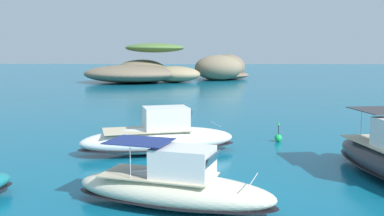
{
  "coord_description": "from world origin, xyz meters",
  "views": [
    {
      "loc": [
        -0.39,
        -20.52,
        6.81
      ],
      "look_at": [
        -1.16,
        11.38,
        2.63
      ],
      "focal_mm": 41.29,
      "sensor_mm": 36.0,
      "label": 1
    }
  ],
  "objects_px": {
    "channel_buoy": "(278,137)",
    "islet_large": "(143,70)",
    "motorboat_cream": "(174,187)",
    "islet_small": "(221,70)",
    "motorboat_white": "(159,138)"
  },
  "relations": [
    {
      "from": "islet_large",
      "to": "motorboat_cream",
      "type": "bearing_deg",
      "value": -81.41
    },
    {
      "from": "islet_small",
      "to": "motorboat_white",
      "type": "bearing_deg",
      "value": -95.46
    },
    {
      "from": "motorboat_cream",
      "to": "channel_buoy",
      "type": "distance_m",
      "value": 15.73
    },
    {
      "from": "islet_small",
      "to": "motorboat_white",
      "type": "xyz_separation_m",
      "value": [
        -7.18,
        -75.09,
        -1.25
      ]
    },
    {
      "from": "motorboat_cream",
      "to": "islet_large",
      "type": "bearing_deg",
      "value": 98.59
    },
    {
      "from": "islet_large",
      "to": "islet_small",
      "type": "distance_m",
      "value": 18.89
    },
    {
      "from": "channel_buoy",
      "to": "islet_large",
      "type": "bearing_deg",
      "value": 106.35
    },
    {
      "from": "islet_large",
      "to": "motorboat_white",
      "type": "distance_m",
      "value": 68.2
    },
    {
      "from": "motorboat_white",
      "to": "islet_large",
      "type": "bearing_deg",
      "value": 98.5
    },
    {
      "from": "motorboat_white",
      "to": "channel_buoy",
      "type": "distance_m",
      "value": 9.43
    },
    {
      "from": "islet_small",
      "to": "motorboat_white",
      "type": "distance_m",
      "value": 75.44
    },
    {
      "from": "motorboat_cream",
      "to": "channel_buoy",
      "type": "xyz_separation_m",
      "value": [
        6.91,
        14.11,
        -0.58
      ]
    },
    {
      "from": "islet_small",
      "to": "motorboat_cream",
      "type": "relative_size",
      "value": 1.77
    },
    {
      "from": "motorboat_white",
      "to": "channel_buoy",
      "type": "relative_size",
      "value": 7.4
    },
    {
      "from": "islet_large",
      "to": "motorboat_white",
      "type": "bearing_deg",
      "value": -81.5
    }
  ]
}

